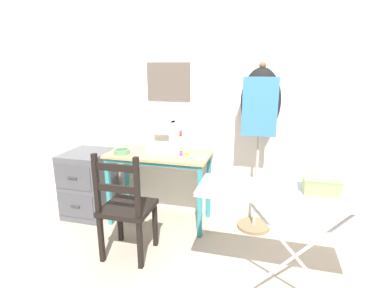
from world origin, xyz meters
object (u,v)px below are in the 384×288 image
(fabric_bowl, at_px, (122,151))
(filing_cabinet, at_px, (88,183))
(dress_form, at_px, (260,110))
(thread_spool_mid_table, at_px, (187,154))
(thread_spool_near_machine, at_px, (181,154))
(wooden_chair, at_px, (126,208))
(storage_box, at_px, (321,185))
(ironing_board, at_px, (301,199))
(sewing_machine, at_px, (167,137))
(scissors, at_px, (195,158))

(fabric_bowl, bearing_deg, filing_cabinet, 169.97)
(fabric_bowl, distance_m, dress_form, 1.37)
(fabric_bowl, bearing_deg, thread_spool_mid_table, 9.53)
(thread_spool_near_machine, bearing_deg, thread_spool_mid_table, 37.74)
(filing_cabinet, bearing_deg, fabric_bowl, -10.03)
(wooden_chair, distance_m, storage_box, 1.50)
(thread_spool_near_machine, xyz_separation_m, dress_form, (0.70, 0.15, 0.42))
(wooden_chair, height_order, ironing_board, wooden_chair)
(storage_box, bearing_deg, thread_spool_near_machine, 142.91)
(thread_spool_near_machine, distance_m, wooden_chair, 0.72)
(sewing_machine, bearing_deg, thread_spool_mid_table, -19.98)
(sewing_machine, bearing_deg, storage_box, -36.60)
(wooden_chair, bearing_deg, storage_box, -10.40)
(wooden_chair, distance_m, ironing_board, 1.37)
(fabric_bowl, xyz_separation_m, dress_form, (1.28, 0.22, 0.42))
(wooden_chair, relative_size, filing_cabinet, 1.34)
(thread_spool_near_machine, relative_size, ironing_board, 0.04)
(dress_form, bearing_deg, sewing_machine, -178.41)
(filing_cabinet, bearing_deg, storage_box, -21.57)
(wooden_chair, bearing_deg, ironing_board, -12.19)
(storage_box, bearing_deg, thread_spool_mid_table, 140.42)
(fabric_bowl, relative_size, thread_spool_near_machine, 3.46)
(filing_cabinet, bearing_deg, dress_form, 4.40)
(thread_spool_near_machine, distance_m, thread_spool_mid_table, 0.06)
(fabric_bowl, distance_m, thread_spool_mid_table, 0.64)
(fabric_bowl, relative_size, scissors, 1.01)
(thread_spool_mid_table, relative_size, filing_cabinet, 0.06)
(dress_form, bearing_deg, scissors, -161.13)
(sewing_machine, xyz_separation_m, scissors, (0.33, -0.16, -0.14))
(fabric_bowl, height_order, dress_form, dress_form)
(fabric_bowl, height_order, scissors, fabric_bowl)
(scissors, xyz_separation_m, ironing_board, (0.85, -0.82, 0.06))
(thread_spool_near_machine, height_order, dress_form, dress_form)
(wooden_chair, relative_size, dress_form, 0.58)
(ironing_board, bearing_deg, storage_box, 11.61)
(ironing_board, bearing_deg, thread_spool_near_machine, 139.30)
(wooden_chair, bearing_deg, thread_spool_near_machine, 62.59)
(thread_spool_mid_table, height_order, storage_box, storage_box)
(thread_spool_near_machine, height_order, storage_box, storage_box)
(fabric_bowl, bearing_deg, ironing_board, -26.58)
(thread_spool_near_machine, height_order, filing_cabinet, thread_spool_near_machine)
(ironing_board, bearing_deg, dress_form, 106.38)
(wooden_chair, xyz_separation_m, filing_cabinet, (-0.74, 0.59, -0.09))
(wooden_chair, relative_size, ironing_board, 0.76)
(scissors, bearing_deg, dress_form, 18.87)
(thread_spool_near_machine, bearing_deg, wooden_chair, -117.41)
(thread_spool_mid_table, relative_size, dress_form, 0.03)
(fabric_bowl, xyz_separation_m, scissors, (0.73, 0.03, -0.02))
(dress_form, relative_size, ironing_board, 1.31)
(wooden_chair, bearing_deg, sewing_machine, 80.76)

